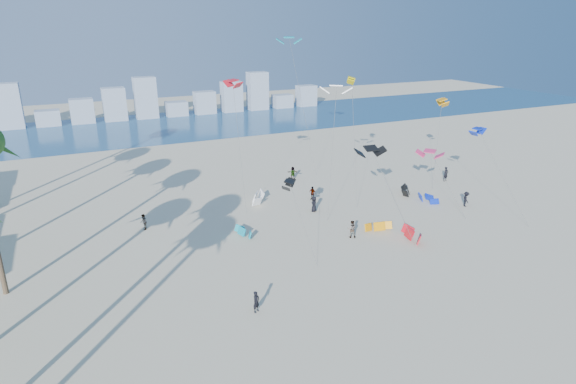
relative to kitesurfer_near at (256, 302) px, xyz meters
name	(u,v)px	position (x,y,z in m)	size (l,w,h in m)	color
ground	(353,345)	(4.11, -5.92, -0.79)	(220.00, 220.00, 0.00)	beige
ocean	(149,128)	(4.11, 66.08, -0.78)	(220.00, 220.00, 0.00)	navy
kitesurfer_near	(256,302)	(0.00, 0.00, 0.00)	(0.57, 0.38, 1.57)	black
kitesurfer_mid	(352,229)	(12.50, 7.65, 0.05)	(0.81, 0.63, 1.66)	gray
kitesurfers_far	(337,192)	(16.53, 17.22, 0.03)	(37.64, 17.84, 1.85)	black
grounded_kites	(350,211)	(15.24, 12.27, -0.31)	(23.49, 18.78, 1.09)	#0E90A8
flying_kites	(354,100)	(17.88, 16.60, 10.35)	(27.86, 30.54, 17.69)	black
distant_skyline	(133,104)	(2.93, 76.08, 2.30)	(85.00, 3.00, 8.40)	#9EADBF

